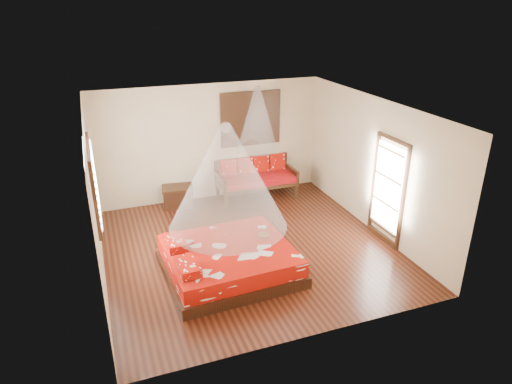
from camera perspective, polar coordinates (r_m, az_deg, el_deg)
room at (r=8.55m, az=-0.97°, el=1.17°), size 5.54×5.54×2.84m
bed at (r=8.29m, az=-3.51°, el=-8.53°), size 2.35×2.15×0.65m
daybed at (r=11.29m, az=-0.08°, el=1.96°), size 1.93×0.86×0.98m
storage_chest at (r=10.98m, az=-9.74°, el=-0.53°), size 0.79×0.63×0.50m
shutter_panel at (r=11.17m, az=-0.67°, el=9.15°), size 1.52×0.06×1.32m
window_left at (r=8.22m, az=-19.59°, el=1.10°), size 0.10×1.74×1.34m
glazed_door at (r=9.40m, az=16.13°, el=0.11°), size 0.08×1.02×2.16m
wine_tray at (r=8.52m, az=0.95°, el=-5.25°), size 0.23×0.23×0.19m
mosquito_net_main at (r=7.58m, az=-3.64°, el=1.83°), size 2.04×2.04×1.80m
mosquito_net_daybed at (r=10.72m, az=0.18°, el=9.10°), size 0.97×0.97×1.50m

